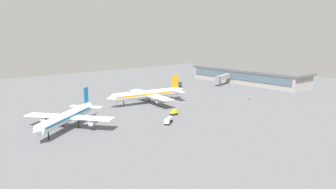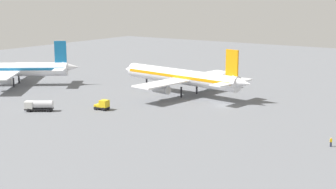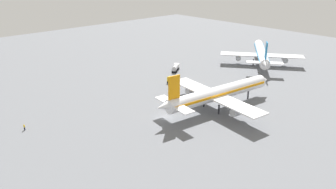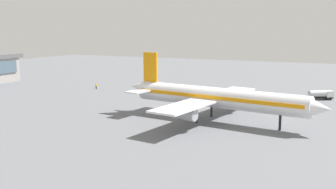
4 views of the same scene
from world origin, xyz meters
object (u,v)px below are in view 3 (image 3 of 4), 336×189
(fuel_truck, at_px, (176,67))
(baggage_tug, at_px, (171,80))
(airplane_taxiing, at_px, (261,53))
(airplane_at_gate, at_px, (218,93))
(ground_crew_worker, at_px, (24,127))

(fuel_truck, bearing_deg, baggage_tug, -175.35)
(airplane_taxiing, xyz_separation_m, fuel_truck, (-17.68, -32.95, -3.29))
(airplane_at_gate, bearing_deg, baggage_tug, 85.63)
(baggage_tug, height_order, ground_crew_worker, baggage_tug)
(ground_crew_worker, bearing_deg, airplane_at_gate, -5.94)
(airplane_at_gate, xyz_separation_m, airplane_taxiing, (-16.98, 49.34, -0.08))
(airplane_at_gate, xyz_separation_m, fuel_truck, (-34.66, 16.39, -3.37))
(baggage_tug, relative_size, ground_crew_worker, 2.04)
(fuel_truck, distance_m, ground_crew_worker, 64.00)
(fuel_truck, bearing_deg, airplane_at_gate, -150.75)
(baggage_tug, bearing_deg, airplane_taxiing, 162.24)
(airplane_at_gate, xyz_separation_m, baggage_tug, (-25.39, 5.38, -3.60))
(ground_crew_worker, bearing_deg, fuel_truck, 30.83)
(airplane_at_gate, distance_m, ground_crew_worker, 53.00)
(airplane_taxiing, distance_m, ground_crew_worker, 96.52)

